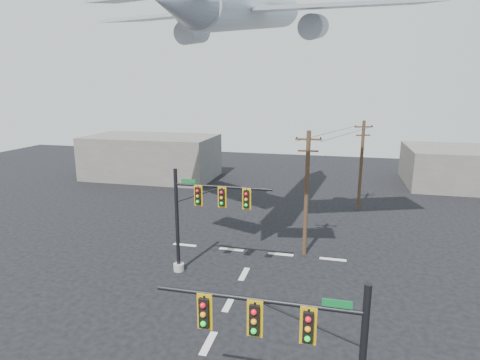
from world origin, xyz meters
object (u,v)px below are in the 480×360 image
(signal_mast_far, at_px, (199,217))
(utility_pole_b, at_px, (361,164))
(utility_pole_a, at_px, (307,192))
(airliner, at_px, (251,9))

(signal_mast_far, xyz_separation_m, utility_pole_b, (11.36, 18.04, 0.77))
(utility_pole_a, relative_size, utility_pole_b, 1.02)
(signal_mast_far, relative_size, utility_pole_a, 0.77)
(signal_mast_far, distance_m, airliner, 16.56)
(signal_mast_far, height_order, airliner, airliner)
(utility_pole_a, xyz_separation_m, airliner, (-4.98, 2.74, 13.60))
(airliner, bearing_deg, utility_pole_b, -37.15)
(signal_mast_far, xyz_separation_m, airliner, (1.80, 7.83, 14.48))
(utility_pole_a, xyz_separation_m, utility_pole_b, (4.57, 12.94, -0.10))
(signal_mast_far, bearing_deg, airliner, 77.05)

